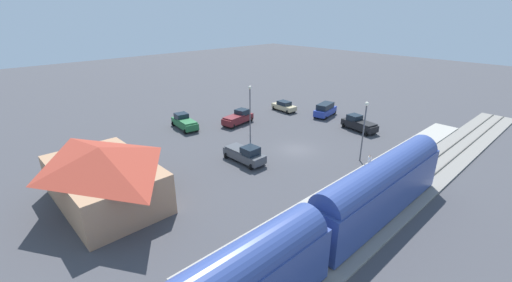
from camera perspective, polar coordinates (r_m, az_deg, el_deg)
ground_plane at (r=42.20m, az=6.99°, el=-1.50°), size 200.00×200.00×0.00m
railway_track at (r=35.91m, az=24.49°, el=-7.66°), size 4.80×70.00×0.30m
platform at (r=37.24m, az=18.89°, el=-5.64°), size 3.20×46.00×0.30m
passenger_train at (r=23.03m, az=10.24°, el=-15.09°), size 2.93×34.76×4.98m
station_building at (r=32.61m, az=-24.76°, el=-5.26°), size 12.72×8.13×5.47m
pedestrian_on_platform at (r=37.84m, az=18.95°, el=-3.30°), size 0.36×0.36×1.71m
pickup_maroon at (r=51.12m, az=-3.09°, el=4.04°), size 2.79×5.64×2.14m
pickup_charcoal at (r=38.19m, az=-1.93°, el=-2.24°), size 5.43×2.55×2.14m
suv_blue at (r=56.00m, az=11.83°, el=5.32°), size 2.85×5.18×2.22m
pickup_green at (r=50.18m, az=-12.25°, el=3.22°), size 5.61×3.02×2.14m
pickup_black at (r=50.57m, az=17.30°, el=2.86°), size 5.67×3.26×2.14m
sedan_tan at (r=58.11m, az=4.86°, el=6.02°), size 4.59×2.46×1.74m
light_pole_near_platform at (r=39.21m, az=18.17°, el=2.78°), size 0.44×0.44×7.10m
light_pole_lot_center at (r=45.18m, az=-1.04°, el=6.30°), size 0.44×0.44×7.08m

